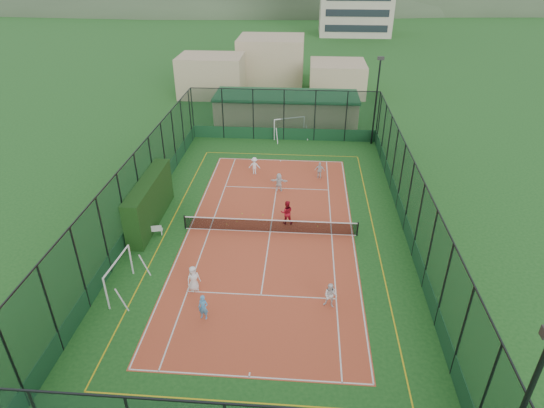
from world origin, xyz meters
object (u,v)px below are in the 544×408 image
at_px(futsal_goal_near, 119,276).
at_px(child_far_right, 320,170).
at_px(child_far_back, 279,182).
at_px(clubhouse, 286,109).
at_px(child_near_left, 193,279).
at_px(child_far_left, 254,166).
at_px(child_near_right, 330,296).
at_px(coach, 287,212).
at_px(child_near_mid, 203,307).
at_px(futsal_goal_far, 289,128).
at_px(white_bench, 152,230).
at_px(floodlight_ne, 376,102).

bearing_deg(futsal_goal_near, child_far_right, -32.06).
bearing_deg(child_far_back, clubhouse, -87.02).
relative_size(clubhouse, child_near_left, 9.81).
height_order(child_far_left, child_far_right, child_far_left).
relative_size(child_near_right, coach, 0.84).
bearing_deg(child_near_left, child_near_mid, -101.24).
bearing_deg(futsal_goal_far, white_bench, -136.73).
xyz_separation_m(white_bench, child_far_right, (11.23, 9.47, 0.31)).
height_order(futsal_goal_far, child_near_left, futsal_goal_far).
xyz_separation_m(floodlight_ne, child_near_left, (-12.35, -22.81, -3.34)).
xyz_separation_m(child_near_left, child_far_back, (3.96, 12.23, -0.03)).
xyz_separation_m(clubhouse, futsal_goal_far, (0.53, -4.61, -0.53)).
height_order(child_near_left, child_near_right, child_near_left).
bearing_deg(futsal_goal_near, child_far_left, -15.83).
xyz_separation_m(clubhouse, white_bench, (-7.80, -22.96, -1.17)).
height_order(floodlight_ne, child_near_left, floodlight_ne).
bearing_deg(futsal_goal_far, futsal_goal_near, -131.45).
relative_size(futsal_goal_near, child_far_right, 2.22).
height_order(white_bench, child_near_left, child_near_left).
relative_size(white_bench, child_far_right, 1.03).
relative_size(futsal_goal_far, child_far_back, 2.18).
bearing_deg(white_bench, child_far_right, 25.93).
bearing_deg(child_near_mid, child_far_back, 87.20).
bearing_deg(child_far_left, child_near_left, 85.90).
bearing_deg(child_far_back, child_far_left, -50.19).
relative_size(futsal_goal_far, child_far_left, 2.17).
xyz_separation_m(clubhouse, coach, (1.04, -20.80, -0.70)).
distance_m(futsal_goal_far, coach, 16.20).
xyz_separation_m(floodlight_ne, child_far_back, (-8.39, -10.59, -3.37)).
relative_size(child_far_left, child_far_back, 1.00).
relative_size(clubhouse, coach, 8.74).
bearing_deg(white_bench, coach, -0.49).
relative_size(futsal_goal_near, child_near_mid, 2.19).
distance_m(floodlight_ne, futsal_goal_far, 8.67).
bearing_deg(child_near_right, white_bench, 166.65).
distance_m(white_bench, child_far_left, 11.45).
xyz_separation_m(futsal_goal_far, coach, (0.51, -16.19, -0.16)).
height_order(clubhouse, child_far_back, clubhouse).
relative_size(floodlight_ne, child_far_right, 5.88).
bearing_deg(coach, child_far_left, -73.22).
relative_size(child_near_mid, coach, 0.82).
xyz_separation_m(white_bench, futsal_goal_near, (0.02, -5.60, 0.60)).
distance_m(floodlight_ne, child_near_right, 24.34).
height_order(floodlight_ne, child_far_right, floodlight_ne).
bearing_deg(child_near_mid, clubhouse, 93.68).
height_order(floodlight_ne, white_bench, floodlight_ne).
distance_m(child_near_mid, child_far_left, 17.30).
bearing_deg(child_near_right, coach, 122.49).
bearing_deg(white_bench, floodlight_ne, 32.73).
relative_size(white_bench, child_far_back, 0.97).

